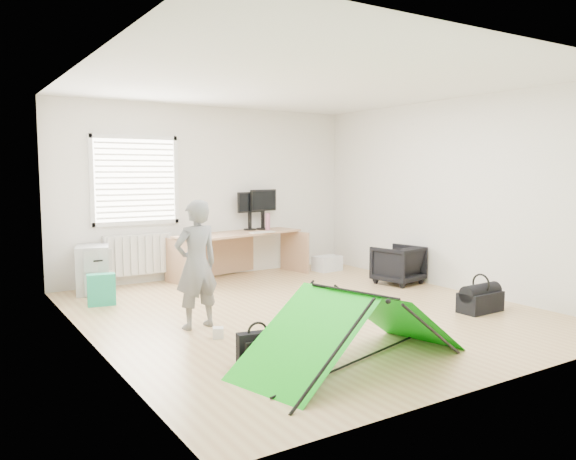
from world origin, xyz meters
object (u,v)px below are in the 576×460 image
filing_cabinet (93,269)px  monitor_right (263,215)px  duffel_bag (480,302)px  desk (239,255)px  laptop_bag (258,347)px  person (196,264)px  storage_crate (327,263)px  kite (353,328)px  thermos (268,222)px  office_chair (398,265)px  monitor_left (250,216)px

filing_cabinet → monitor_right: size_ratio=1.31×
monitor_right → duffel_bag: 3.91m
desk → laptop_bag: desk is taller
desk → person: 2.90m
storage_crate → laptop_bag: 4.69m
desk → filing_cabinet: bearing=165.7°
filing_cabinet → storage_crate: bearing=10.3°
filing_cabinet → kite: 4.36m
thermos → laptop_bag: 4.44m
person → storage_crate: (3.26, 2.07, -0.57)m
filing_cabinet → monitor_right: (2.80, 0.15, 0.63)m
office_chair → kite: 3.70m
filing_cabinet → laptop_bag: filing_cabinet is taller
duffel_bag → person: bearing=157.5°
thermos → office_chair: (1.21, -1.80, -0.57)m
laptop_bag → duffel_bag: laptop_bag is taller
storage_crate → duffel_bag: bearing=-91.9°
person → duffel_bag: 3.41m
desk → monitor_right: size_ratio=4.16×
person → kite: 1.96m
desk → office_chair: desk is taller
filing_cabinet → office_chair: filing_cabinet is taller
thermos → storage_crate: 1.26m
thermos → office_chair: 2.24m
person → laptop_bag: 1.43m
duffel_bag → monitor_right: bearing=101.2°
person → storage_crate: person is taller
filing_cabinet → kite: (1.21, -4.19, -0.01)m
filing_cabinet → office_chair: size_ratio=1.05×
storage_crate → duffel_bag: size_ratio=0.80×
desk → thermos: size_ratio=7.57×
monitor_right → office_chair: bearing=-65.2°
duffel_bag → monitor_left: bearing=104.4°
office_chair → person: bearing=-1.5°
desk → person: (-1.72, -2.32, 0.33)m
filing_cabinet → thermos: bearing=15.7°
thermos → person: 3.33m
person → desk: bearing=-133.2°
office_chair → duffel_bag: office_chair is taller
kite → laptop_bag: bearing=129.0°
filing_cabinet → person: size_ratio=0.48×
person → storage_crate: size_ratio=3.10×
office_chair → person: (-3.50, -0.61, 0.40)m
desk → kite: desk is taller
monitor_right → laptop_bag: bearing=-127.9°
monitor_left → laptop_bag: size_ratio=1.30×
filing_cabinet → thermos: thermos is taller
filing_cabinet → duffel_bag: (3.67, -3.57, -0.21)m
monitor_right → desk: bearing=-165.4°
monitor_right → storage_crate: bearing=-33.4°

